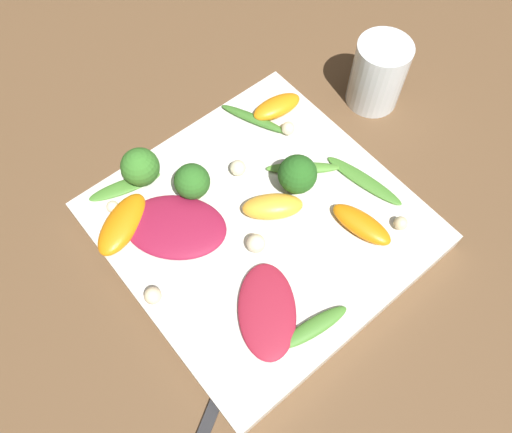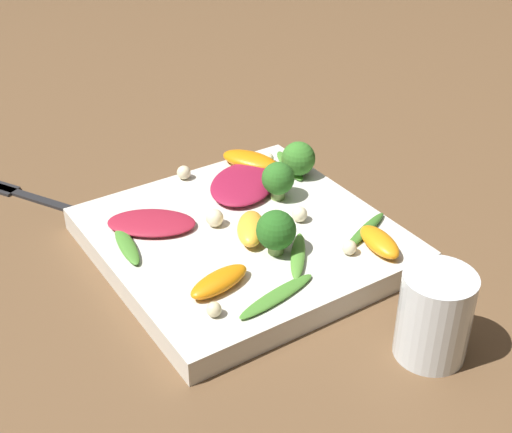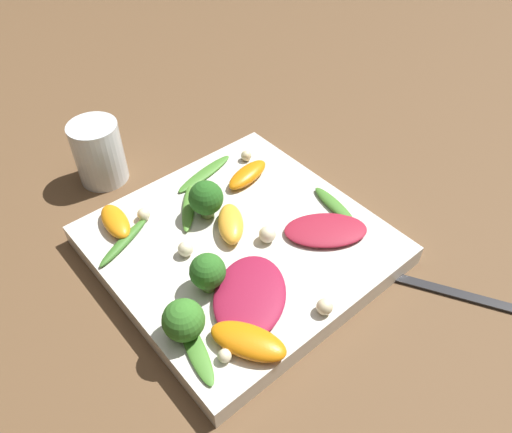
# 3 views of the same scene
# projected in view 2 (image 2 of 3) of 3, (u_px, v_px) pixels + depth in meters

# --- Properties ---
(ground_plane) EXTENTS (2.40, 2.40, 0.00)m
(ground_plane) POSITION_uv_depth(u_px,v_px,m) (243.00, 250.00, 0.75)
(ground_plane) COLOR brown
(plate) EXTENTS (0.28, 0.28, 0.03)m
(plate) POSITION_uv_depth(u_px,v_px,m) (243.00, 240.00, 0.74)
(plate) COLOR silver
(plate) RESTS_ON ground_plane
(drinking_glass) EXTENTS (0.06, 0.06, 0.08)m
(drinking_glass) POSITION_uv_depth(u_px,v_px,m) (434.00, 316.00, 0.60)
(drinking_glass) COLOR white
(drinking_glass) RESTS_ON ground_plane
(fork) EXTENTS (0.16, 0.10, 0.01)m
(fork) POSITION_uv_depth(u_px,v_px,m) (32.00, 196.00, 0.83)
(fork) COLOR #262628
(fork) RESTS_ON ground_plane
(radicchio_leaf_0) EXTENTS (0.12, 0.12, 0.01)m
(radicchio_leaf_0) POSITION_uv_depth(u_px,v_px,m) (243.00, 184.00, 0.80)
(radicchio_leaf_0) COLOR maroon
(radicchio_leaf_0) RESTS_ON plate
(radicchio_leaf_1) EXTENTS (0.10, 0.11, 0.01)m
(radicchio_leaf_1) POSITION_uv_depth(u_px,v_px,m) (151.00, 223.00, 0.74)
(radicchio_leaf_1) COLOR maroon
(radicchio_leaf_1) RESTS_ON plate
(orange_segment_0) EXTENTS (0.06, 0.04, 0.02)m
(orange_segment_0) POSITION_uv_depth(u_px,v_px,m) (379.00, 242.00, 0.70)
(orange_segment_0) COLOR orange
(orange_segment_0) RESTS_ON plate
(orange_segment_1) EXTENTS (0.04, 0.07, 0.02)m
(orange_segment_1) POSITION_uv_depth(u_px,v_px,m) (219.00, 281.00, 0.65)
(orange_segment_1) COLOR orange
(orange_segment_1) RESTS_ON plate
(orange_segment_2) EXTENTS (0.08, 0.06, 0.02)m
(orange_segment_2) POSITION_uv_depth(u_px,v_px,m) (250.00, 160.00, 0.85)
(orange_segment_2) COLOR orange
(orange_segment_2) RESTS_ON plate
(orange_segment_3) EXTENTS (0.07, 0.06, 0.02)m
(orange_segment_3) POSITION_uv_depth(u_px,v_px,m) (251.00, 228.00, 0.72)
(orange_segment_3) COLOR #FCAD33
(orange_segment_3) RESTS_ON plate
(broccoli_floret_0) EXTENTS (0.04, 0.04, 0.05)m
(broccoli_floret_0) POSITION_uv_depth(u_px,v_px,m) (276.00, 231.00, 0.69)
(broccoli_floret_0) COLOR #7A9E51
(broccoli_floret_0) RESTS_ON plate
(broccoli_floret_1) EXTENTS (0.04, 0.04, 0.04)m
(broccoli_floret_1) POSITION_uv_depth(u_px,v_px,m) (278.00, 179.00, 0.78)
(broccoli_floret_1) COLOR #7A9E51
(broccoli_floret_1) RESTS_ON plate
(broccoli_floret_2) EXTENTS (0.04, 0.04, 0.04)m
(broccoli_floret_2) POSITION_uv_depth(u_px,v_px,m) (298.00, 159.00, 0.82)
(broccoli_floret_2) COLOR #7A9E51
(broccoli_floret_2) RESTS_ON plate
(arugula_sprig_0) EXTENTS (0.07, 0.06, 0.01)m
(arugula_sprig_0) POSITION_uv_depth(u_px,v_px,m) (298.00, 256.00, 0.69)
(arugula_sprig_0) COLOR #518E33
(arugula_sprig_0) RESTS_ON plate
(arugula_sprig_1) EXTENTS (0.08, 0.04, 0.01)m
(arugula_sprig_1) POSITION_uv_depth(u_px,v_px,m) (290.00, 166.00, 0.85)
(arugula_sprig_1) COLOR #47842D
(arugula_sprig_1) RESTS_ON plate
(arugula_sprig_2) EXTENTS (0.07, 0.03, 0.01)m
(arugula_sprig_2) POSITION_uv_depth(u_px,v_px,m) (127.00, 245.00, 0.70)
(arugula_sprig_2) COLOR #47842D
(arugula_sprig_2) RESTS_ON plate
(arugula_sprig_3) EXTENTS (0.04, 0.08, 0.01)m
(arugula_sprig_3) POSITION_uv_depth(u_px,v_px,m) (365.00, 231.00, 0.73)
(arugula_sprig_3) COLOR #3D7528
(arugula_sprig_3) RESTS_ON plate
(arugula_sprig_4) EXTENTS (0.03, 0.09, 0.01)m
(arugula_sprig_4) POSITION_uv_depth(u_px,v_px,m) (277.00, 296.00, 0.64)
(arugula_sprig_4) COLOR #47842D
(arugula_sprig_4) RESTS_ON plate
(macadamia_nut_0) EXTENTS (0.02, 0.02, 0.02)m
(macadamia_nut_0) POSITION_uv_depth(u_px,v_px,m) (187.00, 171.00, 0.82)
(macadamia_nut_0) COLOR beige
(macadamia_nut_0) RESTS_ON plate
(macadamia_nut_1) EXTENTS (0.02, 0.02, 0.02)m
(macadamia_nut_1) POSITION_uv_depth(u_px,v_px,m) (299.00, 214.00, 0.75)
(macadamia_nut_1) COLOR beige
(macadamia_nut_1) RESTS_ON plate
(macadamia_nut_2) EXTENTS (0.01, 0.01, 0.01)m
(macadamia_nut_2) POSITION_uv_depth(u_px,v_px,m) (269.00, 158.00, 0.86)
(macadamia_nut_2) COLOR beige
(macadamia_nut_2) RESTS_ON plate
(macadamia_nut_3) EXTENTS (0.01, 0.01, 0.01)m
(macadamia_nut_3) POSITION_uv_depth(u_px,v_px,m) (349.00, 247.00, 0.70)
(macadamia_nut_3) COLOR beige
(macadamia_nut_3) RESTS_ON plate
(macadamia_nut_4) EXTENTS (0.02, 0.02, 0.02)m
(macadamia_nut_4) POSITION_uv_depth(u_px,v_px,m) (215.00, 218.00, 0.74)
(macadamia_nut_4) COLOR beige
(macadamia_nut_4) RESTS_ON plate
(macadamia_nut_5) EXTENTS (0.01, 0.01, 0.01)m
(macadamia_nut_5) POSITION_uv_depth(u_px,v_px,m) (214.00, 309.00, 0.62)
(macadamia_nut_5) COLOR beige
(macadamia_nut_5) RESTS_ON plate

